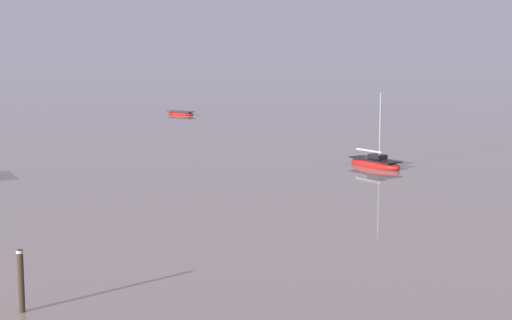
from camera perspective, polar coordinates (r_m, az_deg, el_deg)
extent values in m
ellipsoid|color=red|center=(93.27, -5.41, 3.32)|extent=(3.71, 1.36, 0.58)
cube|color=#33383F|center=(93.25, -5.41, 3.47)|extent=(3.42, 1.33, 0.08)
cube|color=#33383F|center=(93.26, -5.41, 3.42)|extent=(0.26, 1.14, 0.06)
ellipsoid|color=red|center=(51.98, 8.51, -0.30)|extent=(4.67, 3.03, 0.77)
cube|color=black|center=(51.94, 8.51, 0.04)|extent=(3.99, 2.64, 0.08)
cube|color=black|center=(51.75, 8.68, 0.24)|extent=(1.29, 1.13, 0.28)
cylinder|color=#B7BABF|center=(51.39, 8.86, 2.42)|extent=(0.08, 0.08, 4.25)
cylinder|color=beige|center=(52.29, 8.12, 0.65)|extent=(2.33, 1.10, 0.15)
cylinder|color=#413323|center=(24.02, -16.45, -8.53)|extent=(0.18, 0.18, 2.04)
cylinder|color=silver|center=(23.77, -16.54, -6.30)|extent=(0.22, 0.22, 0.08)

